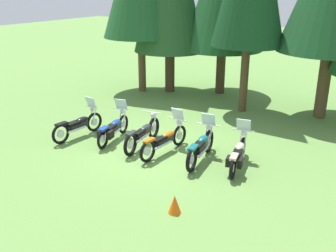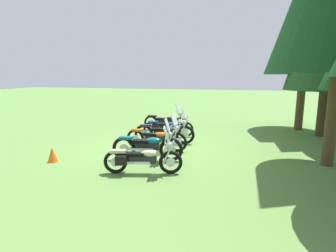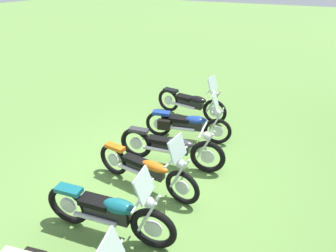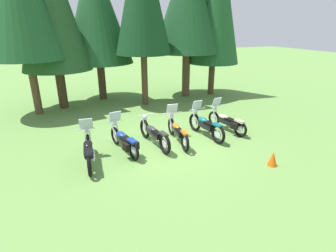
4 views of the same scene
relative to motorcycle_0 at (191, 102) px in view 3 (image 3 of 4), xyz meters
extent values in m
plane|color=#608C42|center=(2.90, 0.52, -0.48)|extent=(80.00, 80.00, 0.00)
torus|color=black|center=(0.05, 0.74, -0.11)|extent=(0.15, 0.73, 0.73)
cylinder|color=silver|center=(0.05, 0.74, -0.11)|extent=(0.07, 0.28, 0.28)
torus|color=black|center=(-0.06, -0.80, -0.11)|extent=(0.15, 0.73, 0.73)
cylinder|color=silver|center=(-0.06, -0.80, -0.11)|extent=(0.07, 0.28, 0.28)
cube|color=black|center=(-0.01, -0.03, -0.01)|extent=(0.29, 0.78, 0.24)
ellipsoid|color=black|center=(0.01, 0.18, 0.14)|extent=(0.34, 0.56, 0.18)
cube|color=black|center=(-0.02, -0.24, 0.11)|extent=(0.31, 0.53, 0.10)
cube|color=black|center=(-0.05, -0.72, 0.23)|extent=(0.25, 0.45, 0.08)
cylinder|color=silver|center=(-0.05, 0.69, 0.18)|extent=(0.07, 0.34, 0.65)
cylinder|color=silver|center=(0.13, 0.68, 0.18)|extent=(0.07, 0.34, 0.65)
cylinder|color=silver|center=(0.04, 0.61, 0.52)|extent=(0.62, 0.08, 0.04)
sphere|color=silver|center=(0.04, 0.69, 0.40)|extent=(0.18, 0.18, 0.17)
cylinder|color=silver|center=(0.13, -0.21, -0.09)|extent=(0.13, 0.77, 0.08)
cube|color=silver|center=(0.04, 0.63, 0.70)|extent=(0.45, 0.18, 0.39)
torus|color=black|center=(1.08, 1.20, -0.13)|extent=(0.25, 0.70, 0.70)
cylinder|color=silver|center=(1.08, 1.20, -0.13)|extent=(0.11, 0.28, 0.27)
torus|color=black|center=(1.43, -0.29, -0.13)|extent=(0.25, 0.70, 0.70)
cylinder|color=silver|center=(1.43, -0.29, -0.13)|extent=(0.11, 0.28, 0.27)
cube|color=black|center=(1.25, 0.45, -0.02)|extent=(0.40, 0.79, 0.24)
ellipsoid|color=navy|center=(1.21, 0.66, 0.12)|extent=(0.40, 0.59, 0.18)
cube|color=black|center=(1.30, 0.25, 0.09)|extent=(0.38, 0.56, 0.10)
cube|color=navy|center=(1.41, -0.22, 0.20)|extent=(0.31, 0.48, 0.08)
cylinder|color=silver|center=(1.01, 1.13, 0.17)|extent=(0.12, 0.34, 0.65)
cylinder|color=silver|center=(1.17, 1.17, 0.17)|extent=(0.12, 0.34, 0.65)
cylinder|color=silver|center=(1.11, 1.07, 0.51)|extent=(0.61, 0.18, 0.04)
sphere|color=silver|center=(1.09, 1.16, 0.39)|extent=(0.20, 0.20, 0.17)
cylinder|color=silver|center=(1.43, 0.32, -0.11)|extent=(0.25, 0.76, 0.08)
cube|color=silver|center=(1.10, 1.09, 0.69)|extent=(0.46, 0.25, 0.39)
cube|color=black|center=(1.21, -0.14, -0.03)|extent=(0.21, 0.34, 0.26)
cube|color=black|center=(1.56, -0.06, -0.03)|extent=(0.21, 0.34, 0.26)
torus|color=black|center=(2.31, 1.42, -0.09)|extent=(0.23, 0.78, 0.77)
cylinder|color=silver|center=(2.31, 1.42, -0.09)|extent=(0.10, 0.30, 0.29)
torus|color=black|center=(2.57, -0.23, -0.09)|extent=(0.23, 0.78, 0.77)
cylinder|color=silver|center=(2.57, -0.23, -0.09)|extent=(0.10, 0.30, 0.29)
cube|color=black|center=(2.44, 0.59, 0.00)|extent=(0.31, 0.85, 0.22)
ellipsoid|color=#2D2D33|center=(2.40, 0.82, 0.14)|extent=(0.32, 0.62, 0.17)
cube|color=black|center=(2.47, 0.36, 0.11)|extent=(0.30, 0.58, 0.10)
cube|color=#2D2D33|center=(2.56, -0.16, 0.26)|extent=(0.24, 0.46, 0.08)
cylinder|color=silver|center=(2.25, 1.35, 0.21)|extent=(0.10, 0.34, 0.65)
cylinder|color=silver|center=(2.39, 1.37, 0.21)|extent=(0.10, 0.34, 0.65)
cylinder|color=silver|center=(2.33, 1.28, 0.54)|extent=(0.71, 0.15, 0.04)
sphere|color=silver|center=(2.32, 1.37, 0.42)|extent=(0.19, 0.19, 0.17)
cylinder|color=silver|center=(2.58, 0.43, -0.07)|extent=(0.21, 0.83, 0.08)
torus|color=black|center=(3.43, 1.36, -0.12)|extent=(0.15, 0.72, 0.72)
cylinder|color=silver|center=(3.43, 1.36, -0.12)|extent=(0.07, 0.28, 0.28)
torus|color=black|center=(3.32, -0.31, -0.12)|extent=(0.15, 0.72, 0.72)
cylinder|color=silver|center=(3.32, -0.31, -0.12)|extent=(0.07, 0.28, 0.28)
cube|color=black|center=(3.37, 0.53, -0.02)|extent=(0.23, 0.84, 0.22)
ellipsoid|color=#D16014|center=(3.39, 0.76, 0.12)|extent=(0.25, 0.60, 0.17)
cube|color=black|center=(3.36, 0.30, 0.09)|extent=(0.24, 0.57, 0.10)
cube|color=#D16014|center=(3.32, -0.23, 0.22)|extent=(0.19, 0.45, 0.08)
cylinder|color=silver|center=(3.36, 1.31, 0.18)|extent=(0.07, 0.34, 0.65)
cylinder|color=silver|center=(3.49, 1.30, 0.18)|extent=(0.07, 0.34, 0.65)
cylinder|color=silver|center=(3.42, 1.22, 0.52)|extent=(0.78, 0.09, 0.04)
sphere|color=silver|center=(3.43, 1.31, 0.40)|extent=(0.18, 0.18, 0.17)
cylinder|color=silver|center=(3.47, 0.34, -0.10)|extent=(0.14, 0.83, 0.08)
cube|color=silver|center=(3.42, 1.24, 0.70)|extent=(0.45, 0.18, 0.39)
torus|color=black|center=(4.54, 1.40, -0.09)|extent=(0.24, 0.78, 0.77)
cylinder|color=silver|center=(4.54, 1.40, -0.09)|extent=(0.10, 0.30, 0.29)
torus|color=black|center=(4.79, -0.12, -0.09)|extent=(0.24, 0.78, 0.77)
cylinder|color=silver|center=(4.79, -0.12, -0.09)|extent=(0.10, 0.30, 0.29)
cube|color=black|center=(4.66, 0.64, 0.03)|extent=(0.34, 0.79, 0.27)
ellipsoid|color=#14606B|center=(4.63, 0.85, 0.19)|extent=(0.36, 0.58, 0.21)
cube|color=black|center=(4.70, 0.43, 0.16)|extent=(0.33, 0.54, 0.10)
cube|color=#14606B|center=(4.77, -0.04, 0.27)|extent=(0.27, 0.47, 0.08)
cylinder|color=silver|center=(4.47, 1.33, 0.21)|extent=(0.10, 0.34, 0.65)
cylinder|color=silver|center=(4.63, 1.36, 0.21)|extent=(0.10, 0.34, 0.65)
cylinder|color=silver|center=(4.56, 1.26, 0.54)|extent=(0.77, 0.16, 0.04)
sphere|color=silver|center=(4.54, 1.35, 0.42)|extent=(0.20, 0.20, 0.17)
cylinder|color=silver|center=(4.82, 0.49, -0.07)|extent=(0.20, 0.77, 0.08)
cube|color=silver|center=(4.56, 1.28, 0.72)|extent=(0.46, 0.22, 0.39)
camera|label=1|loc=(9.93, -9.12, 4.80)|focal=41.46mm
camera|label=2|loc=(12.62, 3.43, 2.29)|focal=28.78mm
camera|label=3|loc=(7.21, 3.11, 3.38)|focal=30.86mm
camera|label=4|loc=(-0.29, -8.18, 3.81)|focal=28.19mm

